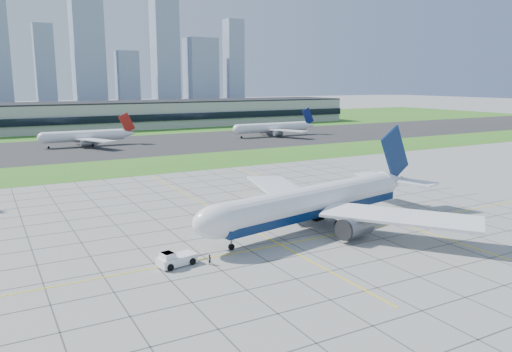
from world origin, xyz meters
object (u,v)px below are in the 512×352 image
at_px(crew_far, 473,225).
at_px(distant_jet_1, 86,136).
at_px(crew_near, 210,260).
at_px(distant_jet_2, 273,127).
at_px(pushback_tug, 175,259).
at_px(airliner, 315,202).

bearing_deg(crew_far, distant_jet_1, 148.56).
height_order(crew_near, distant_jet_2, distant_jet_2).
xyz_separation_m(crew_far, distant_jet_2, (50.67, 158.86, 3.56)).
height_order(crew_near, crew_far, crew_far).
distance_m(pushback_tug, crew_near, 5.32).
bearing_deg(airliner, pushback_tug, -179.61).
bearing_deg(distant_jet_2, crew_far, -107.69).
xyz_separation_m(distant_jet_1, distant_jet_2, (91.55, -5.23, 0.00)).
height_order(airliner, distant_jet_2, airliner).
bearing_deg(pushback_tug, airliner, 0.39).
bearing_deg(crew_near, airliner, -23.48).
xyz_separation_m(crew_near, crew_far, (51.70, -7.34, 0.10)).
bearing_deg(distant_jet_2, crew_near, -124.04).
xyz_separation_m(crew_near, distant_jet_2, (102.37, 151.52, 3.66)).
relative_size(airliner, crew_far, 31.26).
bearing_deg(pushback_tug, crew_near, -35.38).
relative_size(pushback_tug, crew_far, 4.71).
relative_size(distant_jet_1, distant_jet_2, 0.93).
bearing_deg(crew_near, distant_jet_1, 44.31).
height_order(airliner, distant_jet_1, airliner).
relative_size(airliner, pushback_tug, 6.64).
xyz_separation_m(pushback_tug, distant_jet_2, (107.22, 149.35, 3.42)).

